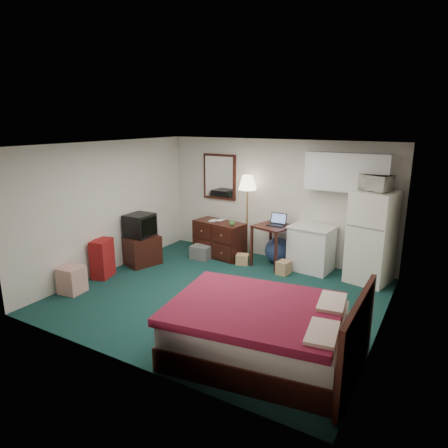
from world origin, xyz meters
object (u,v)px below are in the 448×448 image
Objects in this scene: dresser at (219,239)px; suitcase at (102,258)px; bed at (258,331)px; floor_lamp at (247,217)px; kitchen_counter at (311,249)px; desk at (273,246)px; tv_stand at (141,250)px; fridge at (372,237)px.

dresser reaches higher than suitcase.
bed is at bearing -42.83° from dresser.
kitchen_counter is (1.45, -0.09, -0.45)m from floor_lamp.
desk is 3.23m from bed.
tv_stand is at bearing 62.80° from suitcase.
kitchen_counter is at bearing 27.15° from desk.
kitchen_counter is (1.97, 0.19, 0.05)m from dresser.
kitchen_counter is 1.33× the size of tv_stand.
floor_lamp reaches higher than tv_stand.
desk is at bearing 45.34° from tv_stand.
desk is 1.89m from fridge.
dresser is 0.77m from floor_lamp.
desk is 0.75m from kitchen_counter.
fridge is at bearing -2.59° from floor_lamp.
floor_lamp is 2.75× the size of tv_stand.
dresser is at bearing -164.77° from fridge.
bed is at bearing -61.02° from floor_lamp.
floor_lamp is 2.06× the size of kitchen_counter.
suitcase is at bearing -140.19° from fridge.
floor_lamp is at bearing 59.69° from tv_stand.
floor_lamp reaches higher than bed.
tv_stand is at bearing -123.91° from dresser.
dresser is at bearing 64.66° from tv_stand.
fridge is at bearing 68.68° from bed.
tv_stand is (-3.48, 1.80, -0.04)m from bed.
fridge is at bearing 3.65° from kitchen_counter.
floor_lamp reaches higher than suitcase.
suitcase is (-4.37, -2.28, -0.48)m from fridge.
floor_lamp is at bearing -178.16° from kitchen_counter.
desk reaches higher than bed.
fridge reaches higher than kitchen_counter.
tv_stand is at bearing 144.52° from bed.
bed reaches higher than tv_stand.
suitcase reaches higher than bed.
kitchen_counter is at bearing 14.73° from dresser.
kitchen_counter is 1.18m from fridge.
dresser is 2.48m from suitcase.
tv_stand is (-2.38, -1.24, -0.13)m from desk.
bed is 2.85× the size of suitcase.
fridge is at bearing 18.71° from desk.
kitchen_counter is at bearing 17.45° from suitcase.
tv_stand is (-1.14, -1.21, -0.09)m from dresser.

